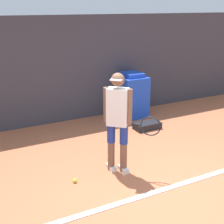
{
  "coord_description": "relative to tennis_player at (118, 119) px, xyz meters",
  "views": [
    {
      "loc": [
        -2.56,
        -3.31,
        2.74
      ],
      "look_at": [
        -0.28,
        1.14,
        1.02
      ],
      "focal_mm": 50.0,
      "sensor_mm": 36.0,
      "label": 1
    }
  ],
  "objects": [
    {
      "name": "covered_chair",
      "position": [
        1.65,
        2.35,
        -0.42
      ],
      "size": [
        0.66,
        0.72,
        1.14
      ],
      "color": "blue",
      "rests_on": "ground_plane"
    },
    {
      "name": "back_wall",
      "position": [
        0.27,
        2.81,
        0.3
      ],
      "size": [
        24.0,
        0.1,
        2.53
      ],
      "color": "#383842",
      "rests_on": "ground_plane"
    },
    {
      "name": "tennis_player",
      "position": [
        0.0,
        0.0,
        0.0
      ],
      "size": [
        0.73,
        0.69,
        1.73
      ],
      "rotation": [
        0.0,
        0.0,
        -0.75
      ],
      "color": "brown",
      "rests_on": "ground_plane"
    },
    {
      "name": "court_baseline",
      "position": [
        0.27,
        -0.86,
        -0.96
      ],
      "size": [
        21.6,
        0.1,
        0.01
      ],
      "color": "white",
      "rests_on": "ground_plane"
    },
    {
      "name": "ground_plane",
      "position": [
        0.27,
        -0.93,
        -0.97
      ],
      "size": [
        24.0,
        24.0,
        0.0
      ],
      "primitive_type": "plane",
      "color": "#B76642"
    },
    {
      "name": "equipment_bag",
      "position": [
        1.52,
        1.4,
        -0.89
      ],
      "size": [
        0.63,
        0.31,
        0.15
      ],
      "color": "black",
      "rests_on": "ground_plane"
    },
    {
      "name": "tennis_ball",
      "position": [
        -0.81,
        -0.02,
        -0.93
      ],
      "size": [
        0.07,
        0.07,
        0.07
      ],
      "color": "#D1E533",
      "rests_on": "ground_plane"
    }
  ]
}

